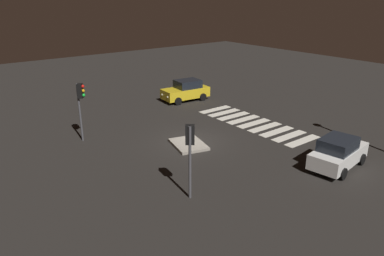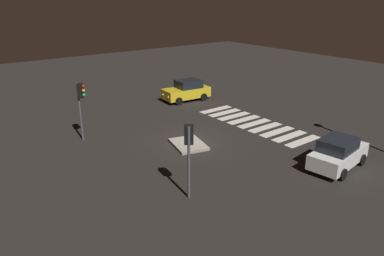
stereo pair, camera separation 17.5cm
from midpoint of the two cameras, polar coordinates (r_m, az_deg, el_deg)
ground_plane at (r=25.28m, az=-0.20°, el=-2.13°), size 80.00×80.00×0.00m
traffic_island at (r=24.59m, az=-0.74°, el=-2.56°), size 3.02×2.55×0.18m
car_white at (r=22.91m, az=21.58°, el=-3.59°), size 2.47×4.47×1.87m
car_yellow at (r=34.84m, az=-1.10°, el=5.84°), size 2.41×4.60×1.95m
traffic_light_west at (r=17.52m, az=-0.61°, el=-2.40°), size 0.53×0.54×3.80m
traffic_light_north at (r=25.62m, az=-17.13°, el=4.49°), size 0.54×0.53×4.03m
crosswalk_near at (r=29.17m, az=9.40°, el=0.73°), size 9.90×3.20×0.02m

